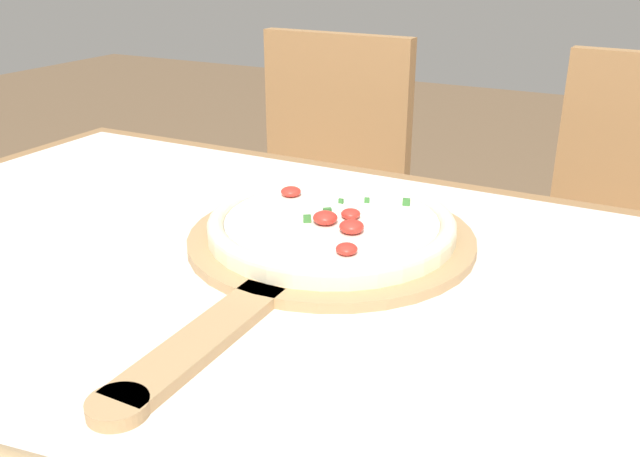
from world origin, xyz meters
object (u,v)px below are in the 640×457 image
(chair_left, at_px, (318,199))
(chair_right, at_px, (633,256))
(pizza, at_px, (332,224))
(pizza_peel, at_px, (322,246))

(chair_left, bearing_deg, chair_right, 1.75)
(chair_left, bearing_deg, pizza, -59.19)
(pizza, xyz_separation_m, chair_right, (0.32, 0.68, -0.25))
(pizza, distance_m, chair_right, 0.79)
(pizza, relative_size, chair_right, 0.33)
(chair_right, bearing_deg, pizza_peel, -109.44)
(pizza, xyz_separation_m, chair_left, (-0.38, 0.68, -0.25))
(pizza_peel, height_order, chair_left, chair_left)
(pizza, height_order, chair_left, chair_left)
(pizza_peel, height_order, chair_right, chair_right)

